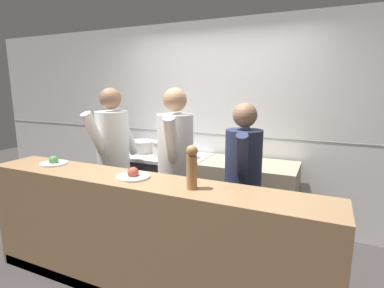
% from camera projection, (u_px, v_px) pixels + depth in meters
% --- Properties ---
extents(ground_plane, '(14.00, 14.00, 0.00)m').
position_uv_depth(ground_plane, '(160.00, 276.00, 2.85)').
color(ground_plane, '#383333').
extents(wall_back_tiled, '(8.00, 0.06, 2.60)m').
position_uv_depth(wall_back_tiled, '(217.00, 123.00, 3.96)').
color(wall_back_tiled, white).
rests_on(wall_back_tiled, ground_plane).
extents(oven_range, '(1.14, 0.71, 0.89)m').
position_uv_depth(oven_range, '(165.00, 187.00, 4.00)').
color(oven_range, '#232326').
rests_on(oven_range, ground_plane).
extents(prep_counter, '(1.08, 0.65, 0.90)m').
position_uv_depth(prep_counter, '(248.00, 201.00, 3.53)').
color(prep_counter, gray).
rests_on(prep_counter, ground_plane).
extents(pass_counter, '(3.09, 0.45, 1.03)m').
position_uv_depth(pass_counter, '(142.00, 238.00, 2.54)').
color(pass_counter, '#93704C').
rests_on(pass_counter, ground_plane).
extents(stock_pot, '(0.36, 0.36, 0.16)m').
position_uv_depth(stock_pot, '(141.00, 146.00, 4.07)').
color(stock_pot, beige).
rests_on(stock_pot, oven_range).
extents(sauce_pot, '(0.32, 0.32, 0.19)m').
position_uv_depth(sauce_pot, '(165.00, 148.00, 3.87)').
color(sauce_pot, beige).
rests_on(sauce_pot, oven_range).
extents(braising_pot, '(0.24, 0.24, 0.16)m').
position_uv_depth(braising_pot, '(187.00, 151.00, 3.75)').
color(braising_pot, '#B7BABF').
rests_on(braising_pot, oven_range).
extents(mixing_bowl_steel, '(0.25, 0.25, 0.09)m').
position_uv_depth(mixing_bowl_steel, '(238.00, 158.00, 3.51)').
color(mixing_bowl_steel, '#B7BABF').
rests_on(mixing_bowl_steel, prep_counter).
extents(chefs_knife, '(0.35, 0.24, 0.02)m').
position_uv_depth(chefs_knife, '(239.00, 163.00, 3.42)').
color(chefs_knife, '#B7BABF').
rests_on(chefs_knife, prep_counter).
extents(plated_dish_main, '(0.25, 0.25, 0.09)m').
position_uv_depth(plated_dish_main, '(54.00, 162.00, 2.91)').
color(plated_dish_main, white).
rests_on(plated_dish_main, pass_counter).
extents(plated_dish_appetiser, '(0.28, 0.28, 0.10)m').
position_uv_depth(plated_dish_appetiser, '(133.00, 175.00, 2.48)').
color(plated_dish_appetiser, white).
rests_on(plated_dish_appetiser, pass_counter).
extents(pepper_mill, '(0.09, 0.09, 0.33)m').
position_uv_depth(pepper_mill, '(192.00, 166.00, 2.19)').
color(pepper_mill, '#AD7A47').
rests_on(pepper_mill, pass_counter).
extents(chef_head_cook, '(0.41, 0.77, 1.76)m').
position_uv_depth(chef_head_cook, '(113.00, 158.00, 3.37)').
color(chef_head_cook, black).
rests_on(chef_head_cook, ground_plane).
extents(chef_sous, '(0.45, 0.76, 1.76)m').
position_uv_depth(chef_sous, '(176.00, 166.00, 3.02)').
color(chef_sous, black).
rests_on(chef_sous, ground_plane).
extents(chef_line, '(0.39, 0.72, 1.63)m').
position_uv_depth(chef_line, '(243.00, 182.00, 2.74)').
color(chef_line, black).
rests_on(chef_line, ground_plane).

